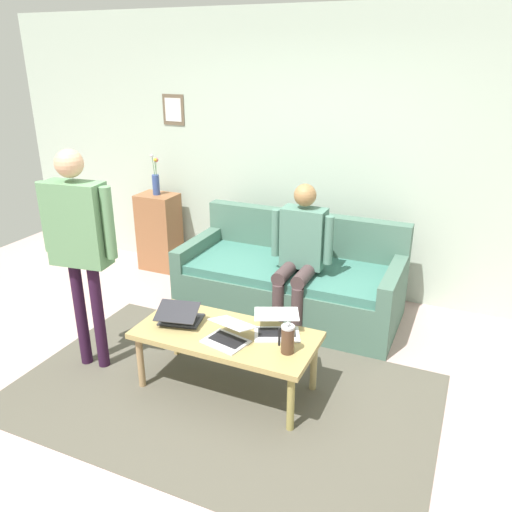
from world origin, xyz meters
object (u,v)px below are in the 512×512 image
(couch, at_px, (291,282))
(coffee_table, at_px, (226,339))
(laptop_center, at_px, (180,317))
(person_standing, at_px, (79,234))
(laptop_left, at_px, (228,335))
(person_seated, at_px, (300,250))
(side_shelf, at_px, (159,232))
(laptop_right, at_px, (277,327))
(french_press, at_px, (288,339))
(flower_vase, at_px, (156,181))

(couch, bearing_deg, coffee_table, 89.82)
(laptop_center, relative_size, person_standing, 0.21)
(couch, bearing_deg, laptop_left, 92.40)
(laptop_center, distance_m, person_seated, 1.23)
(person_standing, bearing_deg, laptop_center, -168.41)
(side_shelf, height_order, person_standing, person_standing)
(couch, xyz_separation_m, laptop_center, (0.38, 1.31, 0.20))
(coffee_table, height_order, side_shelf, side_shelf)
(laptop_right, height_order, french_press, french_press)
(laptop_center, height_order, laptop_right, laptop_center)
(couch, bearing_deg, laptop_center, 73.90)
(coffee_table, height_order, laptop_center, laptop_center)
(laptop_right, relative_size, person_seated, 0.32)
(coffee_table, relative_size, flower_vase, 2.91)
(flower_vase, height_order, person_seated, flower_vase)
(coffee_table, xyz_separation_m, laptop_center, (0.38, -0.00, 0.09))
(laptop_left, height_order, person_standing, person_standing)
(couch, distance_m, coffee_table, 1.32)
(french_press, bearing_deg, couch, -70.82)
(person_standing, bearing_deg, side_shelf, -71.59)
(laptop_right, xyz_separation_m, flower_vase, (2.03, -1.57, 0.50))
(laptop_center, bearing_deg, flower_vase, -52.15)
(laptop_center, distance_m, person_standing, 0.93)
(laptop_left, bearing_deg, side_shelf, -45.49)
(coffee_table, distance_m, side_shelf, 2.42)
(person_standing, bearing_deg, flower_vase, -71.63)
(coffee_table, distance_m, laptop_left, 0.14)
(french_press, bearing_deg, laptop_left, 3.69)
(laptop_right, xyz_separation_m, person_standing, (1.41, 0.30, 0.58))
(couch, height_order, person_seated, person_seated)
(couch, height_order, laptop_right, couch)
(coffee_table, bearing_deg, flower_vase, -45.15)
(french_press, bearing_deg, coffee_table, -6.99)
(laptop_right, bearing_deg, flower_vase, -37.64)
(coffee_table, bearing_deg, couch, -90.18)
(coffee_table, relative_size, person_standing, 0.76)
(couch, xyz_separation_m, person_standing, (1.09, 1.46, 0.78))
(person_seated, bearing_deg, laptop_center, 63.84)
(coffee_table, height_order, person_seated, person_seated)
(person_standing, bearing_deg, couch, -126.85)
(laptop_left, xyz_separation_m, laptop_center, (0.44, -0.09, 0.00))
(laptop_right, xyz_separation_m, person_seated, (0.17, -0.94, 0.23))
(side_shelf, height_order, flower_vase, flower_vase)
(laptop_left, xyz_separation_m, person_seated, (-0.10, -1.17, 0.23))
(couch, xyz_separation_m, laptop_right, (-0.32, 1.17, 0.20))
(side_shelf, bearing_deg, french_press, 140.98)
(laptop_center, height_order, person_seated, person_seated)
(laptop_center, relative_size, laptop_right, 0.86)
(laptop_left, distance_m, laptop_right, 0.35)
(laptop_center, height_order, french_press, french_press)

